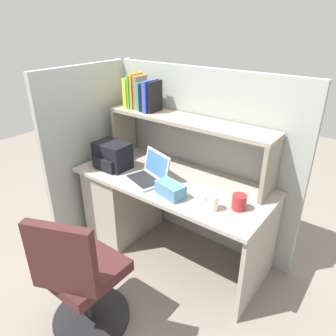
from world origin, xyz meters
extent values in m
plane|color=slate|center=(0.00, 0.00, 0.00)|extent=(8.00, 8.00, 0.00)
cube|color=#AAA093|center=(0.00, 0.00, 0.71)|extent=(1.60, 0.70, 0.03)
cube|color=#9D9388|center=(-0.55, 0.00, 0.35)|extent=(0.40, 0.64, 0.70)
cube|color=#9D9388|center=(0.78, 0.00, 0.35)|extent=(0.03, 0.64, 0.70)
cube|color=#939991|center=(0.00, 0.38, 0.78)|extent=(1.84, 0.05, 1.55)
cube|color=#939991|center=(-0.85, -0.05, 0.78)|extent=(0.05, 1.06, 1.55)
cube|color=gray|center=(-0.70, 0.20, 0.94)|extent=(0.03, 0.28, 0.42)
cube|color=gray|center=(0.70, 0.20, 0.94)|extent=(0.03, 0.28, 0.42)
cube|color=gray|center=(0.00, 0.20, 1.17)|extent=(1.44, 0.28, 0.03)
cube|color=yellow|center=(-0.60, 0.20, 1.31)|extent=(0.04, 0.15, 0.25)
cube|color=green|center=(-0.56, 0.19, 1.32)|extent=(0.02, 0.13, 0.28)
cube|color=orange|center=(-0.53, 0.21, 1.33)|extent=(0.02, 0.16, 0.30)
cube|color=olive|center=(-0.49, 0.21, 1.32)|extent=(0.04, 0.14, 0.28)
cube|color=teal|center=(-0.45, 0.20, 1.30)|extent=(0.03, 0.15, 0.23)
cube|color=black|center=(-0.41, 0.20, 1.29)|extent=(0.04, 0.17, 0.22)
cube|color=blue|center=(-0.36, 0.19, 1.31)|extent=(0.04, 0.18, 0.26)
cube|color=black|center=(-0.32, 0.20, 1.31)|extent=(0.03, 0.16, 0.25)
cube|color=#B7BABF|center=(-0.15, -0.15, 0.74)|extent=(0.36, 0.30, 0.02)
cube|color=black|center=(-0.15, -0.16, 0.75)|extent=(0.31, 0.25, 0.00)
cube|color=#B7BABF|center=(-0.12, -0.04, 0.85)|extent=(0.31, 0.15, 0.20)
cube|color=#3F72CC|center=(-0.12, -0.05, 0.85)|extent=(0.27, 0.12, 0.16)
cube|color=black|center=(-0.54, -0.12, 0.84)|extent=(0.30, 0.20, 0.22)
cube|color=black|center=(-0.54, -0.22, 0.79)|extent=(0.22, 0.04, 0.10)
cube|color=#7299C6|center=(0.39, -0.07, 0.75)|extent=(0.09, 0.12, 0.03)
cylinder|color=white|center=(0.47, -0.18, 0.78)|extent=(0.08, 0.08, 0.11)
cube|color=teal|center=(0.14, -0.21, 0.78)|extent=(0.24, 0.17, 0.10)
cylinder|color=maroon|center=(0.61, -0.07, 0.78)|extent=(0.10, 0.10, 0.11)
cylinder|color=black|center=(-0.02, -0.89, 0.02)|extent=(0.52, 0.52, 0.04)
cylinder|color=#262628|center=(-0.02, -0.89, 0.24)|extent=(0.05, 0.05, 0.41)
cube|color=#3F1E1E|center=(-0.02, -0.89, 0.45)|extent=(0.44, 0.44, 0.08)
cube|color=#3F1E1E|center=(0.05, -1.08, 0.71)|extent=(0.39, 0.21, 0.44)
camera|label=1|loc=(1.31, -1.78, 1.89)|focal=33.53mm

